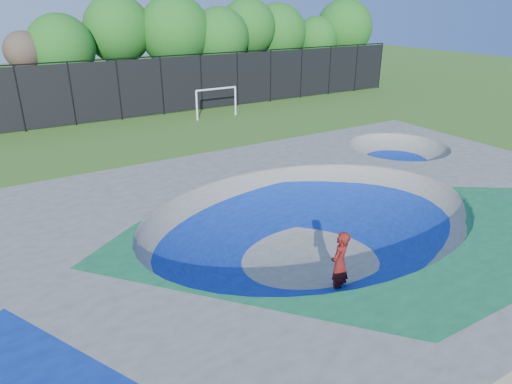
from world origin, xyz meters
TOP-DOWN VIEW (x-y plane):
  - ground at (0.00, 0.00)m, footprint 120.00×120.00m
  - skate_deck at (0.00, 0.00)m, footprint 22.00×14.00m
  - skater at (-0.72, -2.13)m, footprint 0.82×0.71m
  - skateboard at (-0.72, -2.13)m, footprint 0.80×0.54m
  - soccer_goal at (5.81, 18.22)m, footprint 3.08×0.12m
  - fence at (0.00, 21.00)m, footprint 48.09×0.09m
  - treeline at (0.26, 26.12)m, footprint 52.92×7.30m

SIDE VIEW (x-z plane):
  - ground at x=0.00m, z-range 0.00..0.00m
  - skateboard at x=-0.72m, z-range 0.00..0.05m
  - skate_deck at x=0.00m, z-range 0.00..1.50m
  - skater at x=-0.72m, z-range 0.00..1.91m
  - soccer_goal at x=5.81m, z-range 0.39..2.42m
  - fence at x=0.00m, z-range 0.08..4.12m
  - treeline at x=0.26m, z-range 0.86..8.93m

